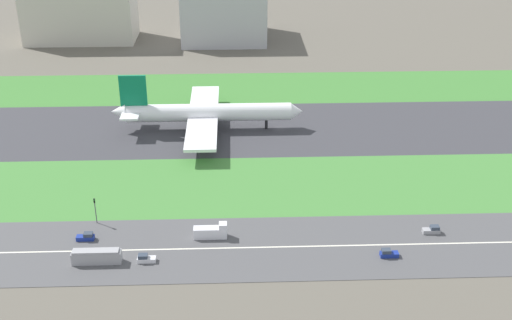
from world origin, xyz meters
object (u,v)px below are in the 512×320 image
Objects in this scene: car_1 at (146,259)px; fuel_tank_west at (231,4)px; car_5 at (432,230)px; car_4 at (86,237)px; bus_0 at (97,257)px; traffic_light at (95,209)px; truck_0 at (211,232)px; airliner at (204,113)px; car_2 at (388,254)px; hangar_building at (224,14)px; terminal_building at (80,7)px.

fuel_tank_west is at bearing -95.03° from car_1.
car_5 is 1.00× the size of car_4.
traffic_light reaches higher than bus_0.
truck_0 is (31.24, -0.00, 0.75)m from car_4.
bus_0 is 239.23m from fuel_tank_west.
airliner is at bearing 66.54° from traffic_light.
truck_0 is 28.58m from bus_0.
car_1 is 0.52× the size of truck_0.
car_2 is 1.00× the size of car_1.
car_1 is at bearing -172.02° from car_5.
car_2 is 0.52× the size of truck_0.
bus_0 is at bearing -98.56° from hangar_building.
car_2 is 0.21× the size of fuel_tank_west.
car_2 is at bearing -7.71° from car_4.
car_4 and car_2 have the same top height.
car_5 and car_2 have the same top height.
terminal_building is 2.49× the size of fuel_tank_west.
airliner reaches higher than fuel_tank_west.
truck_0 is at bearing -90.68° from hangar_building.
hangar_building is at bearing -94.25° from fuel_tank_west.
airliner is 68.27m from truck_0.
car_5 is at bearing -5.31° from traffic_light.
car_5 is at bearing -48.57° from airliner.
car_5 is at bearing -172.02° from car_1.
car_5 is 220.67m from terminal_building.
car_5 is (60.00, -68.00, -5.31)m from airliner.
terminal_building is (-41.08, 192.00, 14.55)m from bus_0.
hangar_building is (28.92, 192.00, 10.32)m from bus_0.
car_4 is 186.29m from terminal_building.
truck_0 reaches higher than car_2.
truck_0 reaches higher than bus_0.
car_5 is 0.21× the size of fuel_tank_west.
bus_0 is (4.48, -10.00, 0.90)m from car_4.
airliner is 79.00m from car_1.
car_5 is at bearing 0.00° from car_4.
car_4 is 1.00× the size of car_2.
bus_0 is at bearing -173.11° from car_5.
traffic_light reaches higher than car_5.
traffic_light is (-30.07, 7.99, 2.62)m from truck_0.
bus_0 is at bearing -77.92° from terminal_building.
traffic_light is at bearing -13.91° from car_2.
traffic_light is at bearing -79.59° from bus_0.
terminal_building is 86.60m from fuel_tank_west.
terminal_building is 70.12m from hangar_building.
car_2 is at bearing -13.91° from traffic_light.
hangar_building is at bearing 79.60° from car_4.
car_2 is 57.94m from car_1.
truck_0 is at bearing -91.38° from fuel_tank_west.
car_2 is 43.75m from truck_0.
airliner is 73.44m from car_4.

